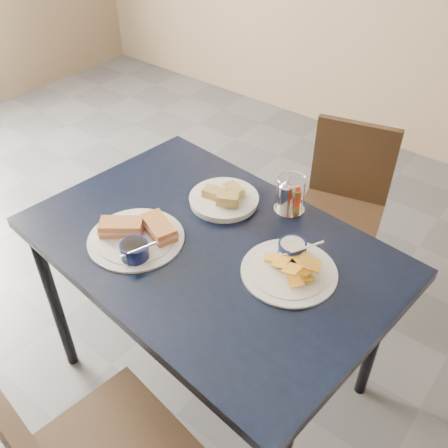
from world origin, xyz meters
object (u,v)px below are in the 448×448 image
Objects in this scene: sandwich_plate at (138,236)px; bread_basket at (224,199)px; chair_far at (348,197)px; plantain_plate at (291,264)px; dining_table at (210,258)px; condiment_caddy at (289,196)px.

bread_basket is (0.09, 0.34, -0.00)m from sandwich_plate.
plantain_plate is at bearing -77.76° from chair_far.
dining_table is 5.17× the size of bread_basket.
condiment_caddy is (0.01, -0.59, 0.35)m from chair_far.
plantain_plate is at bearing 13.30° from dining_table.
plantain_plate is 2.19× the size of condiment_caddy.
bread_basket is at bearing 159.51° from plantain_plate.
bread_basket is (-0.10, 0.20, 0.08)m from dining_table.
dining_table is 3.94× the size of sandwich_plate.
plantain_plate is (0.18, -0.84, 0.31)m from chair_far.
sandwich_plate reaches higher than bread_basket.
bread_basket is 0.23m from condiment_caddy.
condiment_caddy is at bearing 123.79° from plantain_plate.
bread_basket is at bearing 74.62° from sandwich_plate.
chair_far is 3.20× the size of bread_basket.
chair_far is at bearing 84.25° from dining_table.
condiment_caddy reaches higher than plantain_plate.
condiment_caddy reaches higher than dining_table.
sandwich_plate is (-0.28, -1.04, 0.32)m from chair_far.
chair_far reaches higher than dining_table.
bread_basket is 1.82× the size of condiment_caddy.
sandwich_plate is at bearing -105.38° from bread_basket.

